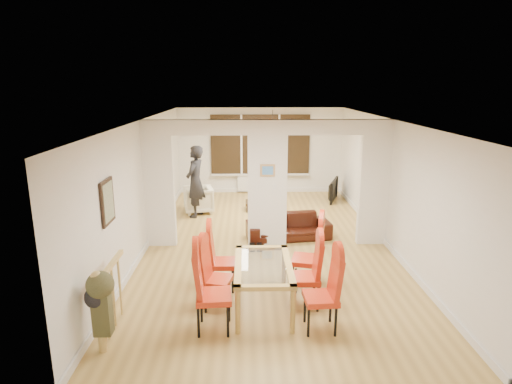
{
  "coord_description": "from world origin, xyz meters",
  "views": [
    {
      "loc": [
        -0.42,
        -8.5,
        3.28
      ],
      "look_at": [
        -0.22,
        0.6,
        0.98
      ],
      "focal_mm": 30.0,
      "sensor_mm": 36.0,
      "label": 1
    }
  ],
  "objects_px": {
    "dining_table": "(263,286)",
    "dining_chair_lc": "(222,259)",
    "bottle": "(268,195)",
    "bowl": "(255,201)",
    "dining_chair_rb": "(305,273)",
    "television": "(330,190)",
    "dining_chair_ra": "(321,292)",
    "coffee_table": "(265,206)",
    "person": "(195,182)",
    "armchair": "(198,200)",
    "dining_chair_rc": "(307,255)",
    "sofa": "(288,227)",
    "dining_chair_lb": "(217,275)",
    "dining_chair_la": "(214,290)"
  },
  "relations": [
    {
      "from": "dining_chair_la",
      "to": "bottle",
      "type": "xyz_separation_m",
      "value": [
        1.04,
        5.84,
        -0.21
      ]
    },
    {
      "from": "dining_chair_lb",
      "to": "dining_chair_lc",
      "type": "distance_m",
      "value": 0.61
    },
    {
      "from": "dining_chair_lc",
      "to": "dining_chair_rc",
      "type": "distance_m",
      "value": 1.38
    },
    {
      "from": "dining_chair_rb",
      "to": "dining_table",
      "type": "bearing_deg",
      "value": -176.62
    },
    {
      "from": "coffee_table",
      "to": "bottle",
      "type": "xyz_separation_m",
      "value": [
        0.11,
        0.09,
        0.26
      ]
    },
    {
      "from": "dining_table",
      "to": "dining_chair_ra",
      "type": "relative_size",
      "value": 1.35
    },
    {
      "from": "dining_chair_la",
      "to": "dining_chair_ra",
      "type": "height_order",
      "value": "dining_chair_la"
    },
    {
      "from": "sofa",
      "to": "dining_chair_rc",
      "type": "bearing_deg",
      "value": -96.86
    },
    {
      "from": "dining_chair_ra",
      "to": "dining_chair_rc",
      "type": "xyz_separation_m",
      "value": [
        -0.02,
        1.24,
        0.03
      ]
    },
    {
      "from": "dining_chair_rb",
      "to": "television",
      "type": "xyz_separation_m",
      "value": [
        1.56,
        6.08,
        -0.23
      ]
    },
    {
      "from": "dining_chair_lc",
      "to": "person",
      "type": "xyz_separation_m",
      "value": [
        -0.88,
        4.0,
        0.38
      ]
    },
    {
      "from": "dining_table",
      "to": "bowl",
      "type": "distance_m",
      "value": 5.11
    },
    {
      "from": "dining_chair_rc",
      "to": "sofa",
      "type": "xyz_separation_m",
      "value": [
        -0.07,
        2.36,
        -0.32
      ]
    },
    {
      "from": "person",
      "to": "bottle",
      "type": "xyz_separation_m",
      "value": [
        1.87,
        0.62,
        -0.53
      ]
    },
    {
      "from": "dining_table",
      "to": "dining_chair_rc",
      "type": "xyz_separation_m",
      "value": [
        0.73,
        0.62,
        0.23
      ]
    },
    {
      "from": "dining_chair_rb",
      "to": "person",
      "type": "distance_m",
      "value": 5.1
    },
    {
      "from": "dining_chair_lc",
      "to": "armchair",
      "type": "bearing_deg",
      "value": 100.98
    },
    {
      "from": "dining_chair_lc",
      "to": "dining_chair_ra",
      "type": "distance_m",
      "value": 1.87
    },
    {
      "from": "television",
      "to": "bottle",
      "type": "height_order",
      "value": "television"
    },
    {
      "from": "sofa",
      "to": "television",
      "type": "relative_size",
      "value": 1.67
    },
    {
      "from": "dining_chair_ra",
      "to": "coffee_table",
      "type": "distance_m",
      "value": 5.81
    },
    {
      "from": "armchair",
      "to": "dining_chair_rb",
      "type": "bearing_deg",
      "value": 11.66
    },
    {
      "from": "dining_chair_ra",
      "to": "bottle",
      "type": "bearing_deg",
      "value": 90.71
    },
    {
      "from": "sofa",
      "to": "television",
      "type": "bearing_deg",
      "value": 55.68
    },
    {
      "from": "dining_chair_rc",
      "to": "bowl",
      "type": "height_order",
      "value": "dining_chair_rc"
    },
    {
      "from": "dining_table",
      "to": "dining_chair_lb",
      "type": "relative_size",
      "value": 1.45
    },
    {
      "from": "television",
      "to": "person",
      "type": "bearing_deg",
      "value": 131.98
    },
    {
      "from": "armchair",
      "to": "bowl",
      "type": "xyz_separation_m",
      "value": [
        1.5,
        0.12,
        -0.08
      ]
    },
    {
      "from": "bottle",
      "to": "bowl",
      "type": "relative_size",
      "value": 1.47
    },
    {
      "from": "coffee_table",
      "to": "television",
      "type": "bearing_deg",
      "value": 26.04
    },
    {
      "from": "dining_chair_lc",
      "to": "bottle",
      "type": "xyz_separation_m",
      "value": [
        0.99,
        4.62,
        -0.15
      ]
    },
    {
      "from": "sofa",
      "to": "television",
      "type": "height_order",
      "value": "television"
    },
    {
      "from": "dining_table",
      "to": "coffee_table",
      "type": "height_order",
      "value": "dining_table"
    },
    {
      "from": "dining_chair_ra",
      "to": "bowl",
      "type": "bearing_deg",
      "value": 94.33
    },
    {
      "from": "armchair",
      "to": "bowl",
      "type": "height_order",
      "value": "armchair"
    },
    {
      "from": "coffee_table",
      "to": "dining_chair_ra",
      "type": "bearing_deg",
      "value": -84.92
    },
    {
      "from": "dining_table",
      "to": "armchair",
      "type": "distance_m",
      "value": 5.22
    },
    {
      "from": "dining_chair_lc",
      "to": "television",
      "type": "bearing_deg",
      "value": 62.43
    },
    {
      "from": "dining_chair_lc",
      "to": "bottle",
      "type": "relative_size",
      "value": 3.65
    },
    {
      "from": "dining_chair_rb",
      "to": "person",
      "type": "xyz_separation_m",
      "value": [
        -2.15,
        4.61,
        0.37
      ]
    },
    {
      "from": "person",
      "to": "television",
      "type": "height_order",
      "value": "person"
    },
    {
      "from": "dining_chair_rb",
      "to": "dining_chair_lb",
      "type": "bearing_deg",
      "value": -178.74
    },
    {
      "from": "dining_table",
      "to": "armchair",
      "type": "bearing_deg",
      "value": 106.85
    },
    {
      "from": "dining_chair_ra",
      "to": "person",
      "type": "relative_size",
      "value": 0.61
    },
    {
      "from": "dining_chair_lb",
      "to": "bowl",
      "type": "xyz_separation_m",
      "value": [
        0.68,
        5.09,
        -0.26
      ]
    },
    {
      "from": "dining_table",
      "to": "dining_chair_lc",
      "type": "relative_size",
      "value": 1.42
    },
    {
      "from": "dining_table",
      "to": "dining_chair_lb",
      "type": "height_order",
      "value": "dining_chair_lb"
    },
    {
      "from": "sofa",
      "to": "armchair",
      "type": "xyz_separation_m",
      "value": [
        -2.18,
        2.01,
        0.08
      ]
    },
    {
      "from": "sofa",
      "to": "television",
      "type": "distance_m",
      "value": 3.47
    },
    {
      "from": "dining_chair_rb",
      "to": "television",
      "type": "relative_size",
      "value": 1.0
    }
  ]
}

